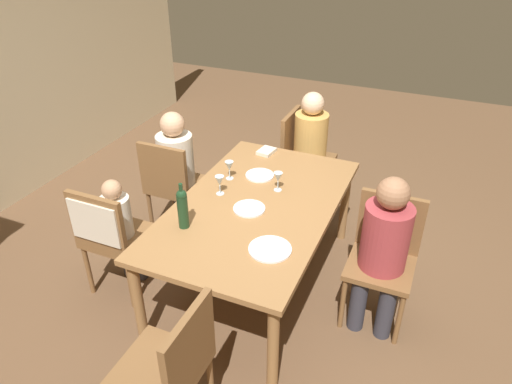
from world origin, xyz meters
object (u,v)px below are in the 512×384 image
at_px(person_man_bearded, 178,164).
at_px(dinner_plate_host, 270,249).
at_px(wine_bottle_tall_green, 183,207).
at_px(dinner_plate_guest_left, 249,209).
at_px(person_man_guest, 384,245).
at_px(chair_left_end, 173,365).
at_px(chair_far_right, 172,182).
at_px(chair_right_end, 301,152).
at_px(wine_glass_near_left, 229,167).
at_px(wine_glass_near_right, 220,181).
at_px(chair_near, 384,251).
at_px(person_woman_host, 313,142).
at_px(wine_glass_centre, 278,178).
at_px(person_child_small, 120,223).
at_px(dining_table, 256,213).
at_px(dinner_plate_guest_right, 260,175).
at_px(chair_far_left, 107,230).

xyz_separation_m(person_man_bearded, dinner_plate_host, (-0.89, -1.21, 0.09)).
bearing_deg(wine_bottle_tall_green, dinner_plate_guest_left, -41.18).
bearing_deg(person_man_guest, chair_left_end, 56.72).
bearing_deg(wine_bottle_tall_green, chair_far_right, 37.65).
xyz_separation_m(chair_right_end, person_man_guest, (-1.32, -1.01, 0.13)).
xyz_separation_m(wine_glass_near_left, wine_glass_near_right, (-0.23, -0.04, 0.00)).
distance_m(person_man_guest, dinner_plate_host, 0.77).
bearing_deg(person_man_bearded, chair_right_end, 45.82).
bearing_deg(chair_left_end, chair_right_end, 3.85).
bearing_deg(chair_left_end, person_man_guest, -33.28).
height_order(wine_bottle_tall_green, wine_glass_near_left, wine_bottle_tall_green).
bearing_deg(person_man_bearded, dinner_plate_guest_left, -29.96).
relative_size(chair_near, person_woman_host, 0.81).
height_order(chair_near, dinner_plate_host, chair_near).
bearing_deg(wine_bottle_tall_green, wine_glass_near_right, -3.76).
height_order(person_woman_host, wine_glass_centre, person_woman_host).
xyz_separation_m(person_child_small, dinner_plate_guest_left, (0.30, -0.90, 0.18)).
height_order(dining_table, wine_glass_near_right, wine_glass_near_right).
xyz_separation_m(chair_far_right, chair_left_end, (-1.62, -1.01, 0.00)).
height_order(chair_right_end, dinner_plate_guest_right, chair_right_end).
bearing_deg(chair_right_end, dinner_plate_guest_right, -2.91).
height_order(person_man_guest, dinner_plate_host, person_man_guest).
bearing_deg(wine_bottle_tall_green, person_man_bearded, 33.91).
relative_size(chair_far_left, person_man_guest, 0.80).
xyz_separation_m(chair_right_end, wine_bottle_tall_green, (-1.74, 0.24, 0.35)).
height_order(person_man_guest, wine_glass_near_left, person_man_guest).
relative_size(wine_glass_centre, dinner_plate_guest_right, 0.67).
distance_m(chair_near, dinner_plate_guest_right, 1.11).
distance_m(person_man_guest, wine_glass_near_right, 1.23).
relative_size(chair_near, person_man_bearded, 0.81).
xyz_separation_m(wine_glass_centre, dinner_plate_guest_left, (-0.32, 0.09, -0.10)).
bearing_deg(wine_glass_near_right, dinner_plate_guest_right, -24.53).
height_order(dining_table, chair_far_right, chair_far_right).
bearing_deg(dinner_plate_guest_left, chair_near, -79.66).
bearing_deg(person_man_bearded, chair_far_right, -90.00).
bearing_deg(person_man_bearded, chair_near, -10.78).
xyz_separation_m(chair_near, wine_bottle_tall_green, (-0.53, 1.25, 0.35)).
distance_m(person_woman_host, person_child_small, 1.93).
xyz_separation_m(wine_bottle_tall_green, wine_glass_near_right, (0.47, -0.03, -0.04)).
relative_size(wine_bottle_tall_green, wine_glass_near_right, 2.20).
bearing_deg(dinner_plate_guest_right, person_woman_host, -9.94).
bearing_deg(person_woman_host, chair_right_end, -90.00).
bearing_deg(chair_left_end, chair_far_left, 52.99).
bearing_deg(wine_glass_near_right, dinner_plate_host, -128.99).
bearing_deg(chair_far_right, wine_bottle_tall_green, -52.35).
distance_m(chair_far_right, person_man_bearded, 0.17).
distance_m(chair_left_end, dinner_plate_guest_left, 1.23).
distance_m(person_man_bearded, dinner_plate_guest_right, 0.79).
bearing_deg(dinner_plate_guest_left, chair_right_end, 2.96).
bearing_deg(chair_near, wine_glass_near_right, 2.99).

